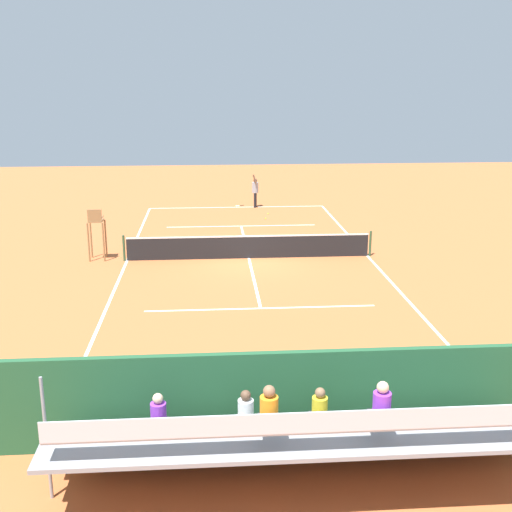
% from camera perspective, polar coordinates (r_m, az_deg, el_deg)
% --- Properties ---
extents(ground_plane, '(60.00, 60.00, 0.00)m').
position_cam_1_polar(ground_plane, '(26.64, -0.64, -0.20)').
color(ground_plane, '#BC6033').
extents(court_line_markings, '(10.10, 22.20, 0.01)m').
position_cam_1_polar(court_line_markings, '(26.68, -0.65, -0.17)').
color(court_line_markings, white).
rests_on(court_line_markings, ground).
extents(tennis_net, '(10.30, 0.10, 1.07)m').
position_cam_1_polar(tennis_net, '(26.51, -0.64, 0.84)').
color(tennis_net, black).
rests_on(tennis_net, ground).
extents(backdrop_wall, '(18.00, 0.16, 2.00)m').
position_cam_1_polar(backdrop_wall, '(13.25, 3.30, -12.43)').
color(backdrop_wall, '#235633').
rests_on(backdrop_wall, ground).
extents(bleacher_stand, '(9.06, 2.40, 2.48)m').
position_cam_1_polar(bleacher_stand, '(12.14, 3.91, -15.75)').
color(bleacher_stand, gray).
rests_on(bleacher_stand, ground).
extents(umpire_chair, '(0.67, 0.67, 2.14)m').
position_cam_1_polar(umpire_chair, '(26.90, -13.99, 2.37)').
color(umpire_chair, olive).
rests_on(umpire_chair, ground).
extents(courtside_bench, '(1.80, 0.40, 0.93)m').
position_cam_1_polar(courtside_bench, '(14.56, 12.44, -12.04)').
color(courtside_bench, '#234C2D').
rests_on(courtside_bench, ground).
extents(equipment_bag, '(0.90, 0.36, 0.36)m').
position_cam_1_polar(equipment_bag, '(14.25, 5.40, -14.10)').
color(equipment_bag, '#B22D2D').
rests_on(equipment_bag, ground).
extents(tennis_player, '(0.43, 0.55, 1.93)m').
position_cam_1_polar(tennis_player, '(37.16, -0.07, 5.90)').
color(tennis_player, black).
rests_on(tennis_player, ground).
extents(tennis_racket, '(0.58, 0.40, 0.03)m').
position_cam_1_polar(tennis_racket, '(37.67, -1.62, 4.47)').
color(tennis_racket, black).
rests_on(tennis_racket, ground).
extents(tennis_ball_near, '(0.07, 0.07, 0.07)m').
position_cam_1_polar(tennis_ball_near, '(34.14, 0.87, 3.36)').
color(tennis_ball_near, '#CCDB33').
rests_on(tennis_ball_near, ground).
extents(tennis_ball_far, '(0.07, 0.07, 0.07)m').
position_cam_1_polar(tennis_ball_far, '(35.37, 1.08, 3.78)').
color(tennis_ball_far, '#CCDB33').
rests_on(tennis_ball_far, ground).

